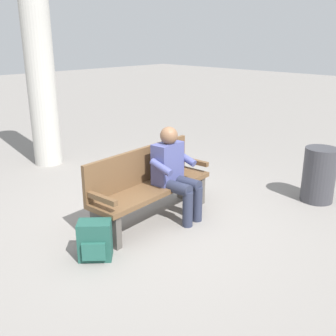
% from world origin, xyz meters
% --- Properties ---
extents(ground_plane, '(40.00, 40.00, 0.00)m').
position_xyz_m(ground_plane, '(0.00, 0.00, 0.00)').
color(ground_plane, gray).
extents(bench_near, '(1.84, 0.64, 0.90)m').
position_xyz_m(bench_near, '(0.01, -0.07, 0.46)').
color(bench_near, brown).
rests_on(bench_near, ground).
extents(person_seated, '(0.60, 0.60, 1.18)m').
position_xyz_m(person_seated, '(-0.24, 0.14, 0.63)').
color(person_seated, '#474C84').
rests_on(person_seated, ground).
extents(backpack, '(0.40, 0.39, 0.42)m').
position_xyz_m(backpack, '(1.07, 0.25, 0.21)').
color(backpack, '#1E4C42').
rests_on(backpack, ground).
extents(support_pillar, '(0.49, 0.49, 3.60)m').
position_xyz_m(support_pillar, '(-0.28, -3.08, 1.80)').
color(support_pillar, '#B2AFA8').
rests_on(support_pillar, ground).
extents(trash_bin, '(0.45, 0.45, 0.77)m').
position_xyz_m(trash_bin, '(-2.05, 1.20, 0.39)').
color(trash_bin, '#38383D').
rests_on(trash_bin, ground).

